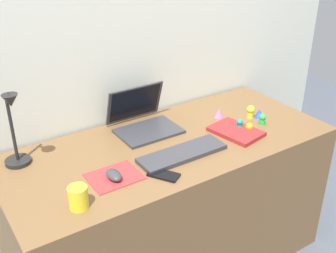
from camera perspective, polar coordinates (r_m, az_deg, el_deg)
back_wall at (r=2.23m, az=-5.10°, el=3.46°), size 2.77×0.05×1.63m
desk at (r=2.18m, az=0.27°, el=-10.76°), size 1.57×0.68×0.74m
laptop at (r=2.09m, az=-3.50°, el=1.11°), size 0.30×0.28×0.21m
keyboard at (r=1.87m, az=1.95°, el=-3.68°), size 0.41×0.13×0.02m
mousepad at (r=1.74m, az=-7.29°, el=-6.74°), size 0.21×0.17×0.00m
mouse at (r=1.72m, az=-7.38°, el=-6.51°), size 0.06×0.10×0.03m
cell_phone at (r=1.73m, az=-0.59°, el=-6.57°), size 0.12×0.14×0.01m
desk_lamp at (r=1.83m, az=-20.14°, el=-0.71°), size 0.11×0.16×0.35m
notebook_pad at (r=2.08m, az=9.20°, el=-0.66°), size 0.21×0.27×0.02m
coffee_mug at (r=1.58m, az=-12.08°, el=-9.39°), size 0.07×0.07×0.09m
toy_figurine_yellow at (r=2.24m, az=11.14°, el=2.02°), size 0.04×0.04×0.07m
toy_figurine_teal at (r=2.11m, az=9.68°, el=0.31°), size 0.03×0.03×0.06m
toy_figurine_pink at (r=2.22m, az=6.89°, el=1.79°), size 0.04×0.04×0.05m
toy_figurine_blue at (r=2.25m, az=12.24°, el=1.80°), size 0.05×0.05×0.05m
toy_figurine_orange at (r=2.10m, az=10.97°, el=-0.07°), size 0.04×0.04×0.04m
toy_figurine_green at (r=2.18m, az=12.67°, el=1.01°), size 0.03×0.03×0.06m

